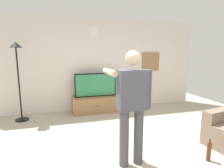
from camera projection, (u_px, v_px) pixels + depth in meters
ground_plane at (135, 163)px, 2.71m from camera, size 8.40×8.40×0.00m
back_wall at (98, 65)px, 5.29m from camera, size 6.40×0.10×2.70m
tv_stand at (96, 104)px, 5.11m from camera, size 1.36×0.53×0.46m
television at (96, 85)px, 5.06m from camera, size 1.20×0.07×0.68m
wall_clock at (93, 31)px, 5.04m from camera, size 0.27×0.03×0.27m
framed_picture at (150, 62)px, 5.68m from camera, size 0.61×0.04×0.61m
floor_lamp at (17, 65)px, 4.25m from camera, size 0.32×0.32×1.97m
person_standing_nearer_lamp at (132, 102)px, 2.53m from camera, size 0.60×0.78×1.71m
beverage_bottle at (209, 152)px, 2.74m from camera, size 0.07×0.07×0.37m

